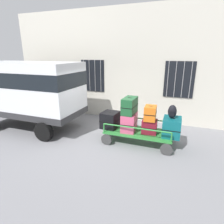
% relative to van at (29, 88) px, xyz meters
% --- Properties ---
extents(ground_plane, '(40.00, 40.00, 0.00)m').
position_rel_van_xyz_m(ground_plane, '(3.52, -0.14, -1.68)').
color(ground_plane, gray).
extents(building_wall, '(12.00, 0.38, 5.00)m').
position_rel_van_xyz_m(building_wall, '(3.52, 2.56, 0.82)').
color(building_wall, beige).
rests_on(building_wall, ground).
extents(van, '(4.29, 2.09, 2.72)m').
position_rel_van_xyz_m(van, '(0.00, 0.00, 0.00)').
color(van, silver).
rests_on(van, ground).
extents(luggage_cart, '(2.40, 1.16, 0.43)m').
position_rel_van_xyz_m(luggage_cart, '(4.61, 0.07, -1.32)').
color(luggage_cart, '#2D8438').
rests_on(luggage_cart, ground).
extents(cart_railing, '(2.28, 1.03, 0.33)m').
position_rel_van_xyz_m(cart_railing, '(4.61, 0.07, -0.97)').
color(cart_railing, '#2D8438').
rests_on(cart_railing, luggage_cart).
extents(suitcase_left_bottom, '(0.62, 0.69, 0.59)m').
position_rel_van_xyz_m(suitcase_left_bottom, '(3.53, 0.07, -0.95)').
color(suitcase_left_bottom, black).
rests_on(suitcase_left_bottom, luggage_cart).
extents(suitcase_midleft_bottom, '(0.53, 0.87, 0.62)m').
position_rel_van_xyz_m(suitcase_midleft_bottom, '(4.25, 0.09, -0.94)').
color(suitcase_midleft_bottom, '#CC4C72').
rests_on(suitcase_midleft_bottom, luggage_cart).
extents(suitcase_midleft_middle, '(0.43, 0.77, 0.56)m').
position_rel_van_xyz_m(suitcase_midleft_middle, '(4.25, 0.06, -0.34)').
color(suitcase_midleft_middle, '#194C28').
rests_on(suitcase_midleft_middle, suitcase_midleft_bottom).
extents(suitcase_center_bottom, '(0.53, 0.46, 0.47)m').
position_rel_van_xyz_m(suitcase_center_bottom, '(4.97, 0.06, -1.01)').
color(suitcase_center_bottom, maroon).
rests_on(suitcase_center_bottom, luggage_cart).
extents(suitcase_center_middle, '(0.41, 0.55, 0.48)m').
position_rel_van_xyz_m(suitcase_center_middle, '(4.97, 0.06, -0.53)').
color(suitcase_center_middle, orange).
rests_on(suitcase_center_middle, suitcase_center_bottom).
extents(suitcase_midright_bottom, '(0.58, 0.74, 0.61)m').
position_rel_van_xyz_m(suitcase_midright_bottom, '(5.69, 0.09, -0.94)').
color(suitcase_midright_bottom, '#0F5960').
rests_on(suitcase_midright_bottom, luggage_cart).
extents(backpack, '(0.27, 0.22, 0.44)m').
position_rel_van_xyz_m(backpack, '(5.66, 0.08, -0.41)').
color(backpack, black).
rests_on(backpack, suitcase_midright_bottom).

